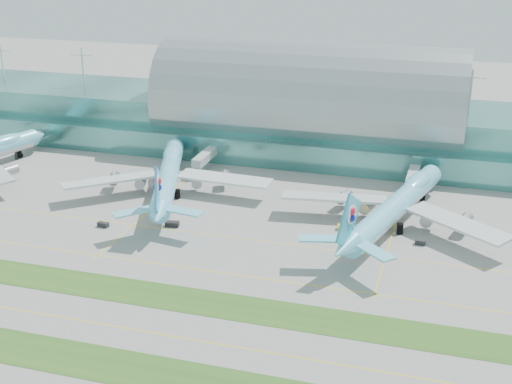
% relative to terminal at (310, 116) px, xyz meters
% --- Properties ---
extents(ground, '(700.00, 700.00, 0.00)m').
position_rel_terminal_xyz_m(ground, '(-0.01, -128.79, -14.23)').
color(ground, gray).
rests_on(ground, ground).
extents(terminal, '(340.00, 69.10, 36.00)m').
position_rel_terminal_xyz_m(terminal, '(0.00, 0.00, 0.00)').
color(terminal, '#3D7A75').
rests_on(terminal, ground).
extents(grass_strip_near, '(420.00, 12.00, 0.08)m').
position_rel_terminal_xyz_m(grass_strip_near, '(-0.01, -156.79, -14.19)').
color(grass_strip_near, '#2D591E').
rests_on(grass_strip_near, ground).
extents(grass_strip_far, '(420.00, 12.00, 0.08)m').
position_rel_terminal_xyz_m(grass_strip_far, '(-0.01, -126.79, -14.19)').
color(grass_strip_far, '#2D591E').
rests_on(grass_strip_far, ground).
extents(taxiline_b, '(420.00, 0.35, 0.01)m').
position_rel_terminal_xyz_m(taxiline_b, '(-0.01, -142.79, -14.22)').
color(taxiline_b, yellow).
rests_on(taxiline_b, ground).
extents(taxiline_c, '(420.00, 0.35, 0.01)m').
position_rel_terminal_xyz_m(taxiline_c, '(-0.01, -110.79, -14.22)').
color(taxiline_c, yellow).
rests_on(taxiline_c, ground).
extents(taxiline_d, '(420.00, 0.35, 0.01)m').
position_rel_terminal_xyz_m(taxiline_d, '(-0.01, -88.79, -14.22)').
color(taxiline_d, yellow).
rests_on(taxiline_d, ground).
extents(airliner_b, '(66.67, 77.49, 21.99)m').
position_rel_terminal_xyz_m(airliner_b, '(-34.65, -61.02, -7.45)').
color(airliner_b, '#6FD3F4').
rests_on(airliner_b, ground).
extents(airliner_c, '(69.65, 80.42, 22.44)m').
position_rel_terminal_xyz_m(airliner_c, '(41.82, -66.59, -7.30)').
color(airliner_c, '#6ED4F3').
rests_on(airliner_c, ground).
extents(gse_c, '(3.58, 1.98, 1.42)m').
position_rel_terminal_xyz_m(gse_c, '(-42.51, -92.68, -13.52)').
color(gse_c, black).
rests_on(gse_c, ground).
extents(gse_d, '(4.41, 2.87, 1.49)m').
position_rel_terminal_xyz_m(gse_d, '(-22.69, -86.40, -13.48)').
color(gse_d, black).
rests_on(gse_d, ground).
extents(gse_e, '(4.42, 2.79, 1.40)m').
position_rel_terminal_xyz_m(gse_e, '(27.57, -73.66, -13.52)').
color(gse_e, yellow).
rests_on(gse_e, ground).
extents(gse_f, '(2.95, 1.96, 1.43)m').
position_rel_terminal_xyz_m(gse_f, '(50.23, -77.94, -13.51)').
color(gse_f, black).
rests_on(gse_f, ground).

